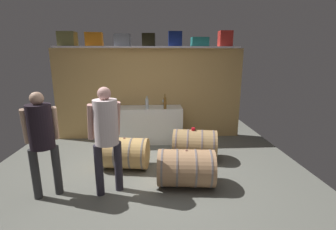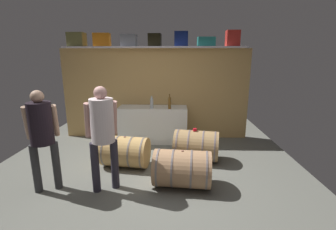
# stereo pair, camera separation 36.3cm
# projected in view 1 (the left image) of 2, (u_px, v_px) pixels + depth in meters

# --- Properties ---
(ground_plane) EXTENTS (5.72, 7.72, 0.02)m
(ground_plane) POSITION_uv_depth(u_px,v_px,m) (149.00, 167.00, 4.42)
(ground_plane) COLOR #64655D
(back_wall_panel) EXTENTS (4.52, 0.10, 2.18)m
(back_wall_panel) POSITION_uv_depth(u_px,v_px,m) (149.00, 94.00, 5.80)
(back_wall_panel) COLOR tan
(back_wall_panel) RESTS_ON ground
(high_shelf_board) EXTENTS (4.16, 0.40, 0.03)m
(high_shelf_board) POSITION_uv_depth(u_px,v_px,m) (148.00, 47.00, 5.39)
(high_shelf_board) COLOR silver
(high_shelf_board) RESTS_ON back_wall_panel
(toolcase_olive) EXTENTS (0.37, 0.30, 0.31)m
(toolcase_olive) POSITION_uv_depth(u_px,v_px,m) (68.00, 39.00, 5.25)
(toolcase_olive) COLOR olive
(toolcase_olive) RESTS_ON high_shelf_board
(toolcase_orange) EXTENTS (0.39, 0.25, 0.30)m
(toolcase_orange) POSITION_uv_depth(u_px,v_px,m) (94.00, 39.00, 5.28)
(toolcase_orange) COLOR orange
(toolcase_orange) RESTS_ON high_shelf_board
(toolcase_grey) EXTENTS (0.35, 0.29, 0.27)m
(toolcase_grey) POSITION_uv_depth(u_px,v_px,m) (122.00, 40.00, 5.32)
(toolcase_grey) COLOR gray
(toolcase_grey) RESTS_ON high_shelf_board
(toolcase_black) EXTENTS (0.30, 0.28, 0.28)m
(toolcase_black) POSITION_uv_depth(u_px,v_px,m) (149.00, 40.00, 5.35)
(toolcase_black) COLOR black
(toolcase_black) RESTS_ON high_shelf_board
(toolcase_navy) EXTENTS (0.31, 0.20, 0.33)m
(toolcase_navy) POSITION_uv_depth(u_px,v_px,m) (175.00, 39.00, 5.38)
(toolcase_navy) COLOR navy
(toolcase_navy) RESTS_ON high_shelf_board
(toolcase_teal) EXTENTS (0.40, 0.24, 0.21)m
(toolcase_teal) POSITION_uv_depth(u_px,v_px,m) (200.00, 42.00, 5.43)
(toolcase_teal) COLOR #237E78
(toolcase_teal) RESTS_ON high_shelf_board
(toolcase_red) EXTENTS (0.30, 0.26, 0.35)m
(toolcase_red) POSITION_uv_depth(u_px,v_px,m) (225.00, 39.00, 5.44)
(toolcase_red) COLOR red
(toolcase_red) RESTS_ON high_shelf_board
(work_cabinet) EXTENTS (1.60, 0.56, 0.84)m
(work_cabinet) POSITION_uv_depth(u_px,v_px,m) (148.00, 125.00, 5.62)
(work_cabinet) COLOR white
(work_cabinet) RESTS_ON ground
(wine_bottle_amber) EXTENTS (0.07, 0.07, 0.34)m
(wine_bottle_amber) POSITION_uv_depth(u_px,v_px,m) (165.00, 102.00, 5.32)
(wine_bottle_amber) COLOR brown
(wine_bottle_amber) RESTS_ON work_cabinet
(wine_bottle_clear) EXTENTS (0.07, 0.07, 0.29)m
(wine_bottle_clear) POSITION_uv_depth(u_px,v_px,m) (147.00, 103.00, 5.34)
(wine_bottle_clear) COLOR #B2BCC3
(wine_bottle_clear) RESTS_ON work_cabinet
(wine_glass) EXTENTS (0.08, 0.08, 0.15)m
(wine_glass) POSITION_uv_depth(u_px,v_px,m) (164.00, 101.00, 5.71)
(wine_glass) COLOR white
(wine_glass) RESTS_ON work_cabinet
(wine_barrel_near) EXTENTS (0.94, 0.73, 0.61)m
(wine_barrel_near) POSITION_uv_depth(u_px,v_px,m) (195.00, 145.00, 4.67)
(wine_barrel_near) COLOR #A68354
(wine_barrel_near) RESTS_ON ground
(wine_barrel_far) EXTENTS (0.91, 0.67, 0.58)m
(wine_barrel_far) POSITION_uv_depth(u_px,v_px,m) (125.00, 153.00, 4.30)
(wine_barrel_far) COLOR tan
(wine_barrel_far) RESTS_ON ground
(wine_barrel_flank) EXTENTS (0.93, 0.66, 0.59)m
(wine_barrel_flank) POSITION_uv_depth(u_px,v_px,m) (186.00, 168.00, 3.70)
(wine_barrel_flank) COLOR tan
(wine_barrel_flank) RESTS_ON ground
(tasting_cup) EXTENTS (0.07, 0.07, 0.05)m
(tasting_cup) POSITION_uv_depth(u_px,v_px,m) (193.00, 129.00, 4.60)
(tasting_cup) COLOR red
(tasting_cup) RESTS_ON wine_barrel_near
(winemaker_pouring) EXTENTS (0.51, 0.45, 1.59)m
(winemaker_pouring) POSITION_uv_depth(u_px,v_px,m) (106.00, 130.00, 3.35)
(winemaker_pouring) COLOR #2C2934
(winemaker_pouring) RESTS_ON ground
(visitor_tasting) EXTENTS (0.50, 0.44, 1.54)m
(visitor_tasting) POSITION_uv_depth(u_px,v_px,m) (41.00, 134.00, 3.27)
(visitor_tasting) COLOR #323233
(visitor_tasting) RESTS_ON ground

